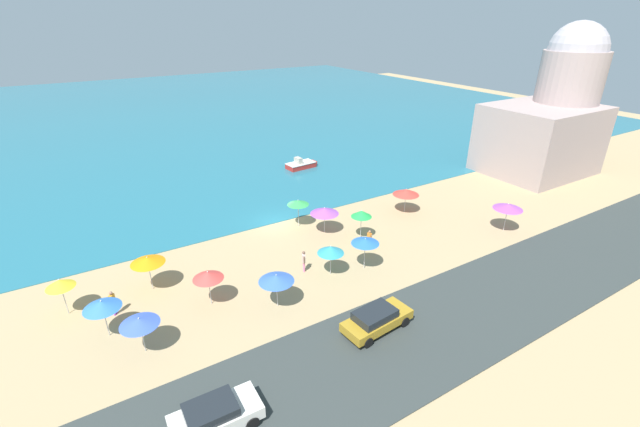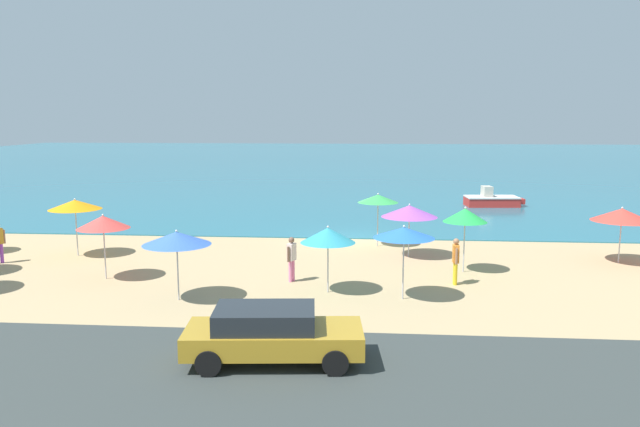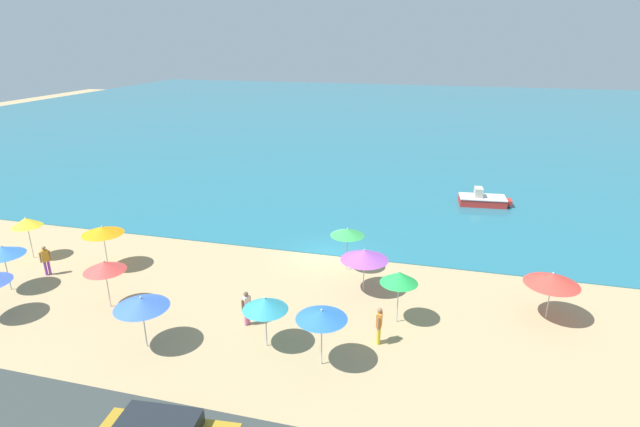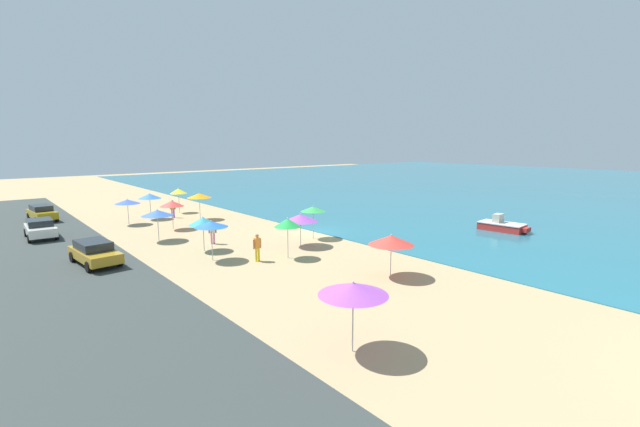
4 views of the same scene
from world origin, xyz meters
name	(u,v)px [view 4 (image 4 of 4)]	position (x,y,z in m)	size (l,w,h in m)	color
ground_plane	(317,233)	(0.00, 0.00, 0.00)	(160.00, 160.00, 0.00)	tan
sea	(577,188)	(0.00, 55.00, 0.03)	(150.00, 110.00, 0.05)	#236A7F
coastal_road	(69,275)	(0.00, -18.00, 0.03)	(80.00, 8.00, 0.06)	#333A38
beach_umbrella_0	(178,191)	(-17.18, -4.81, 2.29)	(1.73, 1.73, 2.63)	#B2B2B7
beach_umbrella_1	(391,240)	(11.62, -4.29, 2.08)	(2.50, 2.50, 2.42)	#B2B2B7
beach_umbrella_2	(172,204)	(-9.04, -8.60, 2.21)	(1.99, 1.99, 2.53)	#B2B2B7
beach_umbrella_3	(313,209)	(1.42, -1.59, 2.30)	(1.93, 1.93, 2.57)	#B2B2B7
beach_umbrella_4	(150,196)	(-15.24, -8.41, 2.24)	(2.14, 2.14, 2.55)	#B2B2B7
beach_umbrella_5	(127,202)	(-13.67, -10.90, 2.08)	(2.17, 2.17, 2.35)	#B2B2B7
beach_umbrella_6	(203,221)	(-0.41, -9.74, 2.06)	(1.94, 1.94, 2.40)	#B2B2B7
beach_umbrella_7	(353,289)	(16.45, -11.87, 2.32)	(2.49, 2.49, 2.61)	#B2B2B7
beach_umbrella_8	(211,224)	(2.20, -10.37, 2.31)	(2.08, 2.08, 2.57)	#B2B2B7
beach_umbrella_9	(199,196)	(-11.98, -4.82, 2.31)	(2.29, 2.29, 2.60)	#B2B2B7
beach_umbrella_10	(157,213)	(-5.41, -11.09, 2.13)	(2.31, 2.31, 2.43)	#B2B2B7
beach_umbrella_11	(300,218)	(2.77, -3.83, 2.05)	(2.48, 2.48, 2.39)	#B2B2B7
beach_umbrella_12	(288,223)	(4.80, -6.39, 2.30)	(1.74, 1.74, 2.65)	#B2B2B7
bather_0	(212,231)	(-1.88, -8.38, 0.96)	(0.35, 0.53, 1.70)	pink
bather_1	(173,208)	(-14.62, -6.47, 0.97)	(0.40, 0.47, 1.74)	#A747BB
bather_2	(257,246)	(4.23, -8.32, 0.98)	(0.23, 0.57, 1.74)	yellow
parked_car_0	(42,213)	(-20.54, -16.69, 0.84)	(4.55, 2.16, 1.46)	#AB8B15
parked_car_1	(40,228)	(-11.91, -17.85, 0.83)	(4.13, 2.03, 1.44)	silver
parked_car_2	(95,252)	(-1.38, -16.33, 0.81)	(4.58, 2.25, 1.41)	#AD8322
skiff_nearshore	(502,226)	(9.41, 12.26, 0.45)	(4.04, 2.14, 1.38)	red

